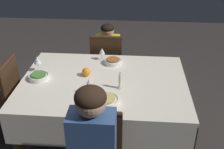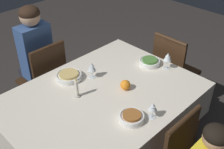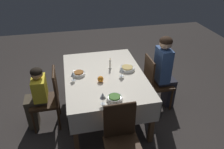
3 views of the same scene
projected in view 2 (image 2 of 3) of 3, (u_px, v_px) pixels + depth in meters
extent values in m
cube|color=silver|center=(103.00, 96.00, 2.26)|extent=(1.56, 1.15, 0.04)
cube|color=silver|center=(157.00, 148.00, 2.02)|extent=(1.56, 0.01, 0.28)
cube|color=silver|center=(62.00, 82.00, 2.68)|extent=(1.56, 0.01, 0.28)
cube|color=silver|center=(159.00, 74.00, 2.80)|extent=(0.01, 1.15, 0.28)
cube|color=brown|center=(197.00, 117.00, 2.59)|extent=(0.06, 0.06, 0.70)
cube|color=brown|center=(0.00, 141.00, 2.34)|extent=(0.06, 0.06, 0.70)
cube|color=brown|center=(118.00, 74.00, 3.18)|extent=(0.06, 0.06, 0.70)
cube|color=#382314|center=(43.00, 81.00, 2.93)|extent=(0.40, 0.40, 0.04)
cube|color=#382314|center=(50.00, 68.00, 2.69)|extent=(0.37, 0.03, 0.45)
cylinder|color=#382314|center=(47.00, 48.00, 2.56)|extent=(0.36, 0.04, 0.04)
cylinder|color=#382314|center=(49.00, 84.00, 3.26)|extent=(0.03, 0.03, 0.40)
cylinder|color=#382314|center=(23.00, 98.00, 3.06)|extent=(0.03, 0.03, 0.40)
cylinder|color=#382314|center=(68.00, 98.00, 3.06)|extent=(0.03, 0.03, 0.40)
cylinder|color=#382314|center=(41.00, 113.00, 2.85)|extent=(0.03, 0.03, 0.40)
cube|color=#382314|center=(180.00, 144.00, 1.90)|extent=(0.37, 0.03, 0.45)
cylinder|color=#382314|center=(184.00, 120.00, 1.78)|extent=(0.36, 0.04, 0.04)
cube|color=#382314|center=(176.00, 72.00, 3.07)|extent=(0.40, 0.40, 0.04)
cube|color=#382314|center=(168.00, 59.00, 2.83)|extent=(0.03, 0.37, 0.45)
cylinder|color=#382314|center=(171.00, 39.00, 2.70)|extent=(0.04, 0.36, 0.04)
cylinder|color=#382314|center=(195.00, 88.00, 3.20)|extent=(0.03, 0.03, 0.40)
cylinder|color=#382314|center=(169.00, 76.00, 3.40)|extent=(0.03, 0.03, 0.40)
cylinder|color=#382314|center=(177.00, 102.00, 2.99)|extent=(0.03, 0.03, 0.40)
cylinder|color=#382314|center=(151.00, 88.00, 3.20)|extent=(0.03, 0.03, 0.40)
cube|color=#282833|center=(35.00, 88.00, 3.16)|extent=(0.22, 0.14, 0.44)
cube|color=#282833|center=(36.00, 73.00, 2.97)|extent=(0.24, 0.31, 0.06)
cube|color=#38568E|center=(36.00, 51.00, 2.75)|extent=(0.30, 0.18, 0.54)
sphere|color=#D6A884|center=(30.00, 16.00, 2.55)|extent=(0.19, 0.19, 0.19)
ellipsoid|color=black|center=(29.00, 13.00, 2.53)|extent=(0.19, 0.19, 0.13)
sphere|color=tan|center=(216.00, 138.00, 1.65)|extent=(0.16, 0.16, 0.16)
ellipsoid|color=black|center=(217.00, 134.00, 1.63)|extent=(0.16, 0.16, 0.11)
cylinder|color=white|center=(69.00, 77.00, 2.42)|extent=(0.23, 0.23, 0.04)
torus|color=white|center=(69.00, 75.00, 2.41)|extent=(0.22, 0.22, 0.01)
cylinder|color=tan|center=(69.00, 74.00, 2.40)|extent=(0.16, 0.16, 0.02)
cylinder|color=white|center=(92.00, 77.00, 2.44)|extent=(0.06, 0.06, 0.00)
cylinder|color=white|center=(92.00, 74.00, 2.42)|extent=(0.01, 0.01, 0.07)
cone|color=white|center=(92.00, 66.00, 2.38)|extent=(0.07, 0.07, 0.08)
cylinder|color=white|center=(92.00, 68.00, 2.39)|extent=(0.04, 0.04, 0.04)
cylinder|color=white|center=(132.00, 118.00, 1.99)|extent=(0.18, 0.18, 0.04)
torus|color=white|center=(132.00, 116.00, 1.98)|extent=(0.18, 0.18, 0.01)
cylinder|color=#995B28|center=(132.00, 115.00, 1.98)|extent=(0.13, 0.13, 0.02)
cylinder|color=white|center=(152.00, 117.00, 2.02)|extent=(0.06, 0.06, 0.00)
cylinder|color=white|center=(152.00, 113.00, 2.00)|extent=(0.01, 0.01, 0.07)
cone|color=white|center=(153.00, 106.00, 1.97)|extent=(0.06, 0.06, 0.06)
cylinder|color=white|center=(153.00, 108.00, 1.97)|extent=(0.04, 0.04, 0.03)
cylinder|color=white|center=(150.00, 63.00, 2.61)|extent=(0.20, 0.20, 0.04)
torus|color=white|center=(150.00, 61.00, 2.60)|extent=(0.19, 0.19, 0.01)
cylinder|color=#4C7F38|center=(150.00, 60.00, 2.59)|extent=(0.14, 0.14, 0.02)
cylinder|color=white|center=(166.00, 68.00, 2.56)|extent=(0.06, 0.06, 0.00)
cylinder|color=white|center=(167.00, 64.00, 2.53)|extent=(0.01, 0.01, 0.08)
cone|color=white|center=(168.00, 57.00, 2.49)|extent=(0.07, 0.07, 0.08)
cylinder|color=white|center=(168.00, 58.00, 2.50)|extent=(0.04, 0.04, 0.03)
cylinder|color=beige|center=(77.00, 96.00, 2.22)|extent=(0.05, 0.05, 0.01)
cylinder|color=white|center=(77.00, 88.00, 2.18)|extent=(0.03, 0.03, 0.14)
ellipsoid|color=#F9C64C|center=(76.00, 80.00, 2.14)|extent=(0.01, 0.01, 0.03)
sphere|color=orange|center=(125.00, 85.00, 2.28)|extent=(0.08, 0.08, 0.08)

